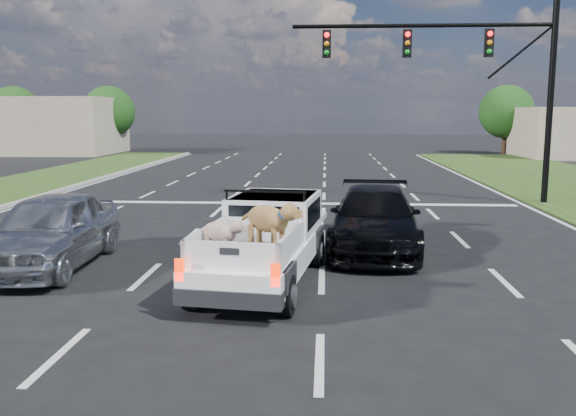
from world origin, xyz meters
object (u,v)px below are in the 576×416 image
pickup_truck (265,240)px  black_coupe (375,219)px  traffic_signal (482,69)px  silver_sedan (50,230)px

pickup_truck → black_coupe: size_ratio=0.98×
traffic_signal → pickup_truck: size_ratio=1.86×
pickup_truck → black_coupe: pickup_truck is taller
traffic_signal → pickup_truck: 13.16m
traffic_signal → black_coupe: (-4.22, -7.77, -4.00)m
traffic_signal → pickup_truck: bearing=-121.3°
traffic_signal → black_coupe: bearing=-118.5°
silver_sedan → black_coupe: (6.92, 2.07, -0.06)m
pickup_truck → silver_sedan: bearing=176.4°
black_coupe → traffic_signal: bearing=65.9°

